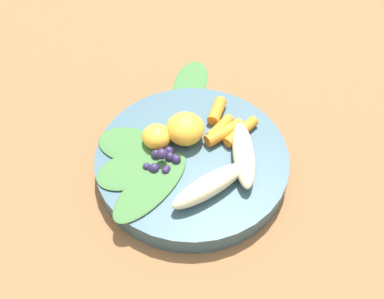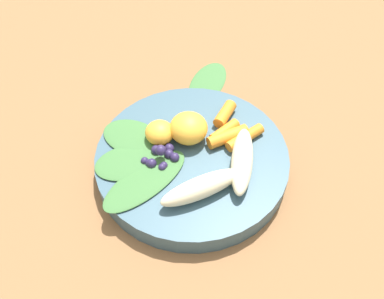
{
  "view_description": "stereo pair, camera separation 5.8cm",
  "coord_description": "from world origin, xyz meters",
  "px_view_note": "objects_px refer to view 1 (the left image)",
  "views": [
    {
      "loc": [
        -0.06,
        0.37,
        0.49
      ],
      "look_at": [
        0.0,
        0.0,
        0.04
      ],
      "focal_mm": 39.88,
      "sensor_mm": 36.0,
      "label": 1
    },
    {
      "loc": [
        -0.12,
        0.35,
        0.49
      ],
      "look_at": [
        0.0,
        0.0,
        0.04
      ],
      "focal_mm": 39.88,
      "sensor_mm": 36.0,
      "label": 2
    }
  ],
  "objects_px": {
    "bowl": "(192,161)",
    "kale_leaf_stray": "(191,81)",
    "banana_peeled_right": "(209,186)",
    "orange_segment_near": "(157,136)",
    "banana_peeled_left": "(243,155)"
  },
  "relations": [
    {
      "from": "bowl",
      "to": "banana_peeled_right",
      "type": "bearing_deg",
      "value": 119.0
    },
    {
      "from": "bowl",
      "to": "orange_segment_near",
      "type": "xyz_separation_m",
      "value": [
        0.05,
        -0.01,
        0.03
      ]
    },
    {
      "from": "bowl",
      "to": "kale_leaf_stray",
      "type": "xyz_separation_m",
      "value": [
        0.03,
        -0.18,
        -0.01
      ]
    },
    {
      "from": "bowl",
      "to": "kale_leaf_stray",
      "type": "distance_m",
      "value": 0.19
    },
    {
      "from": "banana_peeled_left",
      "to": "orange_segment_near",
      "type": "height_order",
      "value": "orange_segment_near"
    },
    {
      "from": "banana_peeled_left",
      "to": "kale_leaf_stray",
      "type": "relative_size",
      "value": 1.02
    },
    {
      "from": "banana_peeled_right",
      "to": "orange_segment_near",
      "type": "height_order",
      "value": "orange_segment_near"
    },
    {
      "from": "banana_peeled_left",
      "to": "orange_segment_near",
      "type": "bearing_deg",
      "value": 73.48
    },
    {
      "from": "bowl",
      "to": "orange_segment_near",
      "type": "height_order",
      "value": "orange_segment_near"
    },
    {
      "from": "banana_peeled_left",
      "to": "orange_segment_near",
      "type": "distance_m",
      "value": 0.12
    },
    {
      "from": "banana_peeled_right",
      "to": "orange_segment_near",
      "type": "xyz_separation_m",
      "value": [
        0.08,
        -0.07,
        0.0
      ]
    },
    {
      "from": "banana_peeled_left",
      "to": "banana_peeled_right",
      "type": "relative_size",
      "value": 1.0
    },
    {
      "from": "kale_leaf_stray",
      "to": "orange_segment_near",
      "type": "bearing_deg",
      "value": 176.4
    },
    {
      "from": "bowl",
      "to": "orange_segment_near",
      "type": "relative_size",
      "value": 6.64
    },
    {
      "from": "bowl",
      "to": "orange_segment_near",
      "type": "distance_m",
      "value": 0.06
    }
  ]
}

